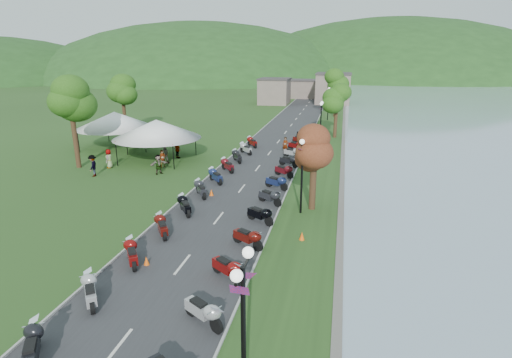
# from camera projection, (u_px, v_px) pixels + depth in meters

# --- Properties ---
(road) EXTENTS (7.00, 120.00, 0.02)m
(road) POSITION_uv_depth(u_px,v_px,m) (278.00, 142.00, 47.75)
(road) COLOR #323234
(road) RESTS_ON ground
(hills_backdrop) EXTENTS (360.00, 120.00, 76.00)m
(hills_backdrop) POSITION_uv_depth(u_px,v_px,m) (330.00, 76.00, 197.04)
(hills_backdrop) COLOR #285621
(hills_backdrop) RESTS_ON ground
(far_building) EXTENTS (18.00, 16.00, 5.00)m
(far_building) POSITION_uv_depth(u_px,v_px,m) (302.00, 90.00, 89.40)
(far_building) COLOR #7C6A60
(far_building) RESTS_ON ground
(moto_row_left) EXTENTS (2.60, 39.44, 1.10)m
(moto_row_left) POSITION_uv_depth(u_px,v_px,m) (193.00, 197.00, 27.52)
(moto_row_left) COLOR #331411
(moto_row_left) RESTS_ON ground
(moto_row_right) EXTENTS (2.60, 45.65, 1.10)m
(moto_row_right) POSITION_uv_depth(u_px,v_px,m) (273.00, 189.00, 29.22)
(moto_row_right) COLOR #331411
(moto_row_right) RESTS_ON ground
(streetlamp_near) EXTENTS (1.40, 1.40, 5.00)m
(streetlamp_near) POSITION_uv_depth(u_px,v_px,m) (244.00, 342.00, 10.79)
(streetlamp_near) COLOR black
(streetlamp_near) RESTS_ON ground
(vendor_tent_main) EXTENTS (5.66, 5.66, 4.00)m
(vendor_tent_main) POSITION_uv_depth(u_px,v_px,m) (158.00, 140.00, 38.84)
(vendor_tent_main) COLOR white
(vendor_tent_main) RESTS_ON ground
(vendor_tent_side) EXTENTS (5.63, 5.63, 4.00)m
(vendor_tent_side) POSITION_uv_depth(u_px,v_px,m) (116.00, 130.00, 44.09)
(vendor_tent_side) COLOR white
(vendor_tent_side) RESTS_ON ground
(tree_park_left) EXTENTS (3.66, 3.66, 10.16)m
(tree_park_left) POSITION_uv_depth(u_px,v_px,m) (72.00, 112.00, 35.34)
(tree_park_left) COLOR #32691A
(tree_park_left) RESTS_ON ground
(tree_lakeside) EXTENTS (2.31, 2.31, 6.42)m
(tree_lakeside) POSITION_uv_depth(u_px,v_px,m) (314.00, 163.00, 25.95)
(tree_lakeside) COLOR #32691A
(tree_lakeside) RESTS_ON ground
(pedestrian_a) EXTENTS (0.67, 0.74, 1.64)m
(pedestrian_a) POSITION_uv_depth(u_px,v_px,m) (163.00, 167.00, 36.87)
(pedestrian_a) COLOR slate
(pedestrian_a) RESTS_ON ground
(pedestrian_b) EXTENTS (1.00, 0.78, 1.82)m
(pedestrian_b) POSITION_uv_depth(u_px,v_px,m) (165.00, 163.00, 38.26)
(pedestrian_b) COLOR slate
(pedestrian_b) RESTS_ON ground
(pedestrian_c) EXTENTS (0.84, 1.30, 1.87)m
(pedestrian_c) POSITION_uv_depth(u_px,v_px,m) (94.00, 176.00, 34.17)
(pedestrian_c) COLOR slate
(pedestrian_c) RESTS_ON ground
(traffic_cone_near) EXTENTS (0.29, 0.29, 0.45)m
(traffic_cone_near) POSITION_uv_depth(u_px,v_px,m) (146.00, 261.00, 19.67)
(traffic_cone_near) COLOR #F2590C
(traffic_cone_near) RESTS_ON ground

